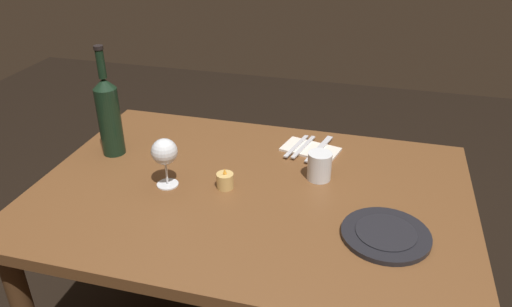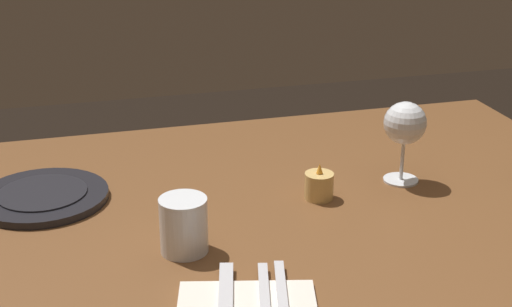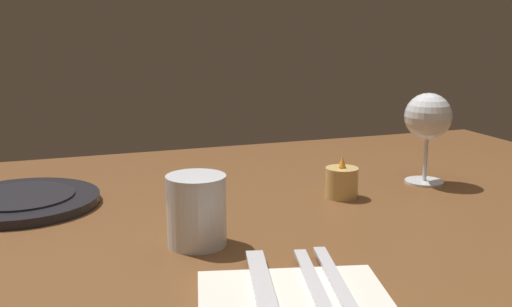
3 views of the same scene
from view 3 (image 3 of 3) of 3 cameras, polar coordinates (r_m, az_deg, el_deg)
dining_table at (r=0.97m, az=3.99°, el=-9.74°), size 1.30×0.90×0.74m
wine_glass_left at (r=1.08m, az=15.67°, el=3.10°), size 0.08×0.08×0.16m
water_tumbler at (r=0.77m, az=-5.53°, el=-5.57°), size 0.07×0.07×0.09m
votive_candle at (r=0.98m, az=7.95°, el=-2.75°), size 0.05×0.05×0.07m
dinner_plate at (r=1.00m, az=-20.95°, el=-4.12°), size 0.23×0.23×0.02m
folded_napkin at (r=0.64m, az=3.32°, el=-12.81°), size 0.21×0.15×0.01m
fork_inner at (r=0.65m, az=5.41°, el=-11.94°), size 0.06×0.18×0.00m
fork_outer at (r=0.66m, az=7.43°, el=-11.60°), size 0.06×0.18×0.00m
table_knife at (r=0.63m, az=0.75°, el=-12.68°), size 0.07×0.21×0.00m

